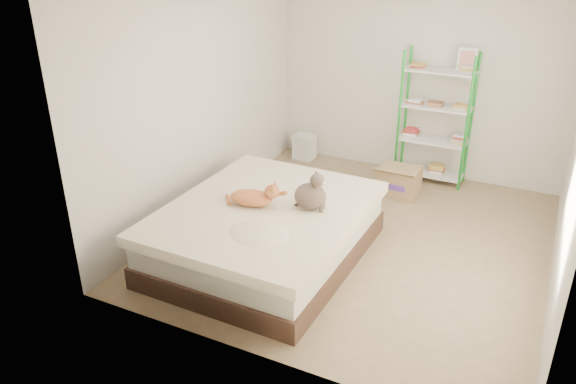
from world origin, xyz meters
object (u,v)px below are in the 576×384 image
Objects in this scene: orange_cat at (251,196)px; white_bin at (304,147)px; cardboard_box at (398,181)px; shelf_unit at (436,117)px; grey_cat at (310,191)px; bed at (266,232)px.

orange_cat is 2.78m from white_bin.
shelf_unit is at bearing 69.84° from cardboard_box.
orange_cat is at bearing -113.32° from shelf_unit.
orange_cat is 0.58m from grey_cat.
shelf_unit reaches higher than cardboard_box.
shelf_unit reaches higher than bed.
cardboard_box is (0.77, 2.05, -0.11)m from bed.
bed is at bearing -73.41° from white_bin.
orange_cat is at bearing 98.85° from grey_cat.
bed is 4.51× the size of orange_cat.
orange_cat reaches higher than cardboard_box.
shelf_unit reaches higher than white_bin.
bed is 5.95× the size of grey_cat.
grey_cat is 2.81m from white_bin.
cardboard_box is (0.37, 1.89, -0.58)m from grey_cat.
bed is at bearing -110.99° from shelf_unit.
white_bin is (-1.81, -0.03, -0.69)m from shelf_unit.
shelf_unit reaches higher than orange_cat.
orange_cat reaches higher than white_bin.
orange_cat is at bearing -111.68° from cardboard_box.
shelf_unit is (1.16, 2.70, 0.20)m from orange_cat.
white_bin is at bearing 15.52° from grey_cat.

